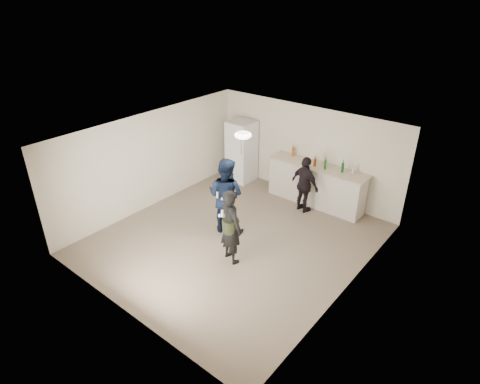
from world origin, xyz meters
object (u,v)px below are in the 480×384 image
Objects in this scene: shaker at (308,161)px; spectator at (305,185)px; woman at (231,226)px; counter at (316,186)px; fridge at (242,151)px; man at (226,196)px.

spectator is (0.22, -0.45, -0.43)m from shaker.
woman reaches higher than shaker.
spectator is (0.11, 2.77, -0.08)m from woman.
shaker is 0.66m from spectator.
woman is (0.11, -3.22, -0.35)m from shaker.
fridge is at bearing -178.36° from counter.
shaker is 0.09× the size of man.
woman is at bearing -87.97° from shaker.
spectator is at bearing -93.10° from counter.
man is 1.23× the size of spectator.
counter is 0.70m from shaker.
spectator is (2.42, -0.46, -0.16)m from fridge.
counter is 2.48m from fridge.
woman is at bearing -92.33° from counter.
fridge reaches higher than shaker.
counter is at bearing 1.64° from fridge.
counter is 1.44× the size of fridge.
fridge reaches higher than spectator.
fridge is 1.09× the size of woman.
fridge is 2.81m from man.
fridge is at bearing -38.26° from woman.
man reaches higher than counter.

